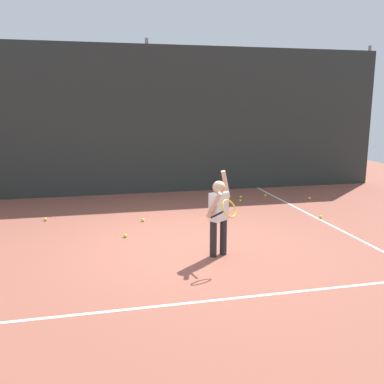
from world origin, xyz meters
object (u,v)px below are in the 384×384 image
(tennis_ball_7, at_px, (125,236))
(tennis_ball_8, at_px, (143,220))
(tennis_ball_2, at_px, (320,217))
(tennis_ball_4, at_px, (265,196))
(tennis_player, at_px, (219,211))
(tennis_ball_5, at_px, (309,198))
(water_bottle, at_px, (225,192))
(tennis_ball_1, at_px, (45,219))
(tennis_ball_0, at_px, (241,197))
(tennis_ball_6, at_px, (240,201))

(tennis_ball_7, xyz_separation_m, tennis_ball_8, (0.43, 0.99, 0.00))
(tennis_ball_2, distance_m, tennis_ball_4, 2.27)
(tennis_player, bearing_deg, tennis_ball_5, 9.63)
(tennis_player, distance_m, water_bottle, 4.57)
(water_bottle, bearing_deg, tennis_ball_2, -63.56)
(tennis_ball_1, bearing_deg, water_bottle, 19.27)
(tennis_ball_0, bearing_deg, tennis_ball_1, -166.20)
(tennis_ball_0, height_order, tennis_ball_7, same)
(tennis_player, height_order, tennis_ball_0, tennis_player)
(water_bottle, height_order, tennis_ball_1, water_bottle)
(tennis_ball_4, bearing_deg, tennis_player, -121.65)
(tennis_ball_0, xyz_separation_m, tennis_ball_7, (-3.12, -2.64, 0.00))
(water_bottle, distance_m, tennis_ball_5, 2.15)
(tennis_ball_6, bearing_deg, tennis_ball_8, -153.95)
(water_bottle, xyz_separation_m, tennis_ball_8, (-2.38, -2.02, -0.08))
(tennis_player, height_order, tennis_ball_8, tennis_player)
(tennis_ball_0, distance_m, tennis_ball_7, 4.09)
(tennis_ball_1, height_order, tennis_ball_5, same)
(tennis_ball_4, xyz_separation_m, tennis_ball_8, (-3.37, -1.66, 0.00))
(tennis_ball_6, bearing_deg, tennis_ball_4, 26.81)
(water_bottle, distance_m, tennis_ball_8, 3.12)
(tennis_ball_4, relative_size, tennis_ball_5, 1.00)
(tennis_ball_1, height_order, tennis_ball_6, same)
(tennis_ball_4, height_order, tennis_ball_8, same)
(tennis_ball_0, xyz_separation_m, tennis_ball_8, (-2.69, -1.64, 0.00))
(tennis_player, relative_size, tennis_ball_6, 20.46)
(water_bottle, distance_m, tennis_ball_0, 0.49)
(water_bottle, height_order, tennis_ball_8, water_bottle)
(tennis_ball_0, relative_size, tennis_ball_2, 1.00)
(tennis_ball_0, xyz_separation_m, tennis_ball_1, (-4.65, -1.14, 0.00))
(tennis_ball_5, distance_m, tennis_ball_6, 1.80)
(tennis_ball_1, xyz_separation_m, tennis_ball_6, (4.49, 0.74, 0.00))
(tennis_ball_8, bearing_deg, tennis_ball_4, 26.24)
(tennis_ball_5, relative_size, tennis_ball_7, 1.00)
(tennis_ball_1, xyz_separation_m, tennis_ball_4, (5.32, 1.16, 0.00))
(tennis_ball_0, xyz_separation_m, tennis_ball_4, (0.68, 0.02, 0.00))
(tennis_ball_4, distance_m, tennis_ball_6, 0.93)
(tennis_ball_8, bearing_deg, tennis_ball_7, -113.44)
(tennis_ball_6, relative_size, tennis_ball_8, 1.00)
(tennis_ball_1, xyz_separation_m, tennis_ball_8, (1.95, -0.50, 0.00))
(tennis_ball_1, relative_size, tennis_ball_7, 1.00)
(tennis_player, height_order, tennis_ball_5, tennis_player)
(tennis_ball_2, xyz_separation_m, tennis_ball_7, (-4.10, -0.40, 0.00))
(tennis_ball_4, bearing_deg, tennis_ball_0, -178.62)
(tennis_player, relative_size, water_bottle, 6.14)
(tennis_ball_2, bearing_deg, tennis_ball_6, 121.87)
(tennis_ball_7, relative_size, tennis_ball_8, 1.00)
(tennis_ball_2, distance_m, tennis_ball_7, 4.12)
(tennis_ball_0, bearing_deg, tennis_ball_4, 1.38)
(tennis_ball_6, bearing_deg, tennis_ball_5, -4.23)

